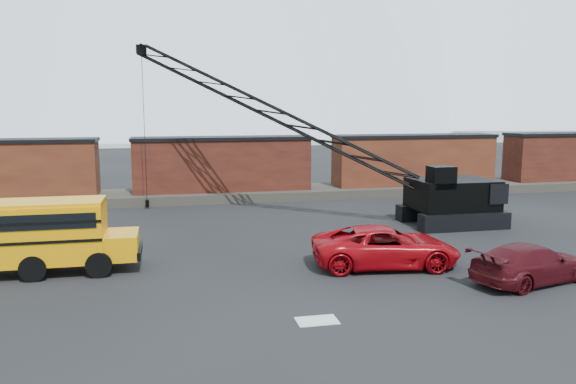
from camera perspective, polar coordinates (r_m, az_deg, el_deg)
name	(u,v)px	position (r m, az deg, el deg)	size (l,w,h in m)	color
ground	(279,285)	(23.03, -0.92, -9.47)	(160.00, 160.00, 0.00)	black
gravel_berm	(223,195)	(44.20, -6.63, -0.26)	(120.00, 5.00, 0.70)	#403C35
boxcar_mid	(222,164)	(43.89, -6.68, 2.86)	(13.70, 3.10, 4.17)	#522017
boxcar_east_near	(414,160)	(48.18, 12.64, 3.22)	(13.70, 3.10, 4.17)	#411812
snow_patch	(317,321)	(19.48, 2.97, -12.92)	(1.40, 0.90, 0.02)	silver
red_pickup	(386,247)	(25.80, 9.89, -5.48)	(3.05, 6.61, 1.84)	#A1070F
maroon_suv	(531,263)	(25.26, 23.48, -6.66)	(2.26, 5.55, 1.61)	#410B11
crawler_crane	(276,114)	(36.37, -1.25, 7.89)	(21.63, 12.25, 11.54)	black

